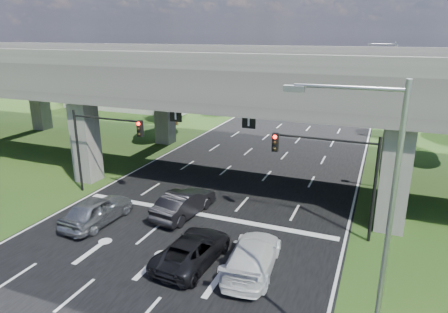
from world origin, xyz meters
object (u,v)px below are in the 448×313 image
Objects in this scene: car_trailing at (193,249)px; car_white at (252,256)px; car_dark at (184,203)px; car_silver at (97,210)px; signal_right at (334,166)px; signal_left at (101,138)px; streetlight_far at (387,90)px; streetlight_beyond at (388,75)px; streetlight_near at (375,222)px.

car_white is at bearing -168.07° from car_trailing.
car_dark is at bearing -40.76° from car_white.
car_white is at bearing 175.10° from car_silver.
signal_right is 1.20× the size of car_dark.
signal_left is (-15.65, 0.00, 0.00)m from signal_right.
streetlight_far is 2.00× the size of car_dark.
streetlight_beyond is (17.92, 36.06, 1.66)m from signal_left.
streetlight_far is (2.27, 20.06, 1.66)m from signal_right.
streetlight_near is 10.60m from car_trailing.
car_silver is 5.25m from car_dark.
streetlight_near is at bearing -77.12° from signal_right.
signal_left is at bearing 150.98° from streetlight_near.
car_dark is 0.93× the size of car_white.
car_silver is 1.00× the size of car_dark.
car_white is at bearing -22.18° from signal_left.
car_silver is at bearing -111.21° from streetlight_beyond.
signal_right is 1.12× the size of car_white.
signal_left is at bearing 180.00° from signal_right.
signal_left is 1.20× the size of car_silver.
car_silver is (-13.22, -3.87, -3.31)m from signal_right.
streetlight_beyond is 1.86× the size of car_white.
streetlight_far is at bearing 90.00° from streetlight_near.
streetlight_far is at bearing 48.22° from signal_left.
car_trailing is at bearing -107.74° from streetlight_far.
signal_right is 0.60× the size of streetlight_near.
signal_right is 1.00× the size of signal_left.
signal_left is at bearing -55.58° from car_silver.
car_white is at bearing -97.22° from streetlight_beyond.
car_white is (-5.22, -41.24, -5.04)m from streetlight_beyond.
signal_left is at bearing -131.78° from streetlight_far.
streetlight_near is (17.92, -9.94, 1.66)m from signal_left.
car_dark is (-8.86, -0.94, -3.33)m from signal_right.
signal_right is at bearing 102.88° from streetlight_near.
streetlight_beyond is at bearing 63.57° from signal_left.
streetlight_beyond is 42.77m from car_trailing.
car_silver is 0.97× the size of car_trailing.
car_white is (-5.22, 4.76, -5.04)m from streetlight_near.
streetlight_far is at bearing -110.99° from car_dark.
streetlight_near is at bearing -90.00° from streetlight_beyond.
streetlight_far is 27.42m from car_trailing.
car_dark is at bearing -143.78° from car_silver.
streetlight_far is at bearing -90.00° from streetlight_beyond.
signal_left reaches higher than car_silver.
signal_left is 11.73m from car_trailing.
car_dark is (4.36, 2.93, -0.02)m from car_silver.
car_dark is at bearing -117.93° from streetlight_far.
streetlight_far reaches higher than car_dark.
car_trailing is (-8.21, 4.34, -5.10)m from streetlight_near.
streetlight_far is at bearing 83.53° from signal_right.
signal_right is at bearing -166.98° from car_dark.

